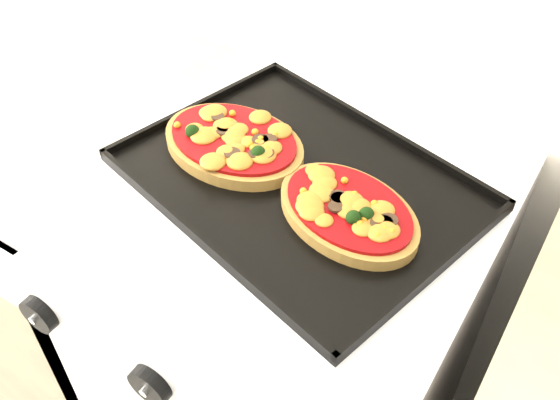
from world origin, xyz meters
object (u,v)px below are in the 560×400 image
Objects in this scene: baking_tray at (298,179)px; pizza_right at (348,210)px; pizza_left at (234,141)px; stove at (286,358)px.

pizza_right is at bearing -2.46° from baking_tray.
baking_tray is 0.10m from pizza_right.
pizza_left is (-0.12, 0.01, 0.02)m from baking_tray.
stove is 0.47m from baking_tray.
pizza_left is at bearing 167.75° from stove.
baking_tray reaches higher than stove.
pizza_right reaches higher than stove.
baking_tray is at bearing 163.14° from pizza_right.
baking_tray is 2.12× the size of pizza_left.
pizza_right is at bearing -6.23° from stove.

